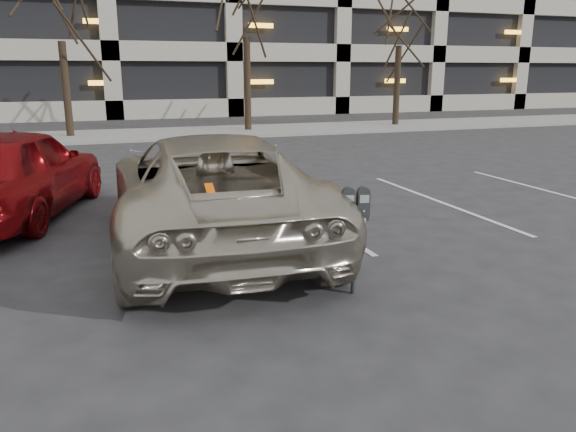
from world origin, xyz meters
name	(u,v)px	position (x,y,z in m)	size (l,w,h in m)	color
ground	(274,261)	(0.00, 0.00, 0.00)	(140.00, 140.00, 0.00)	#28282B
sidewalk	(151,134)	(0.00, 16.00, 0.06)	(80.00, 4.00, 0.12)	gray
stall_lines	(153,227)	(-1.40, 2.30, 0.01)	(16.90, 5.20, 0.00)	silver
parking_meter	(355,214)	(0.52, -1.41, 0.96)	(0.34, 0.19, 1.25)	black
suv_silver	(211,189)	(-0.62, 1.12, 0.83)	(3.12, 6.13, 1.67)	beige
car_red	(13,172)	(-3.58, 3.75, 0.82)	(1.93, 4.80, 1.63)	maroon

